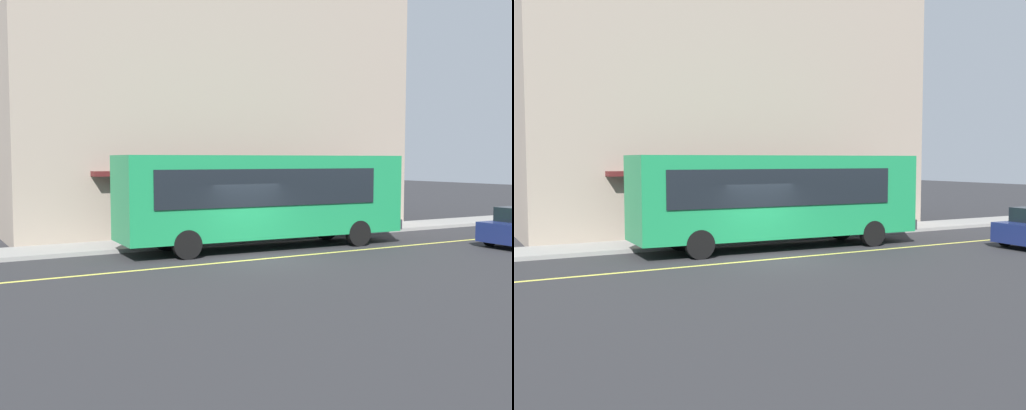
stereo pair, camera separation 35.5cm
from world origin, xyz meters
TOP-DOWN VIEW (x-y plane):
  - ground at (0.00, 0.00)m, footprint 120.00×120.00m
  - sidewalk at (0.00, 4.86)m, footprint 80.00×2.50m
  - lane_centre_stripe at (0.00, 0.00)m, footprint 36.00×0.16m
  - storefront_building at (2.59, 10.33)m, footprint 19.07×9.05m
  - bus at (1.45, 2.16)m, footprint 11.24×3.05m
  - traffic_light at (2.72, 4.14)m, footprint 0.30×0.52m

SIDE VIEW (x-z plane):
  - ground at x=0.00m, z-range 0.00..0.00m
  - lane_centre_stripe at x=0.00m, z-range 0.00..0.01m
  - sidewalk at x=0.00m, z-range 0.00..0.15m
  - bus at x=1.45m, z-range 0.24..3.74m
  - traffic_light at x=2.72m, z-range 0.93..4.13m
  - storefront_building at x=2.59m, z-range -0.01..13.47m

